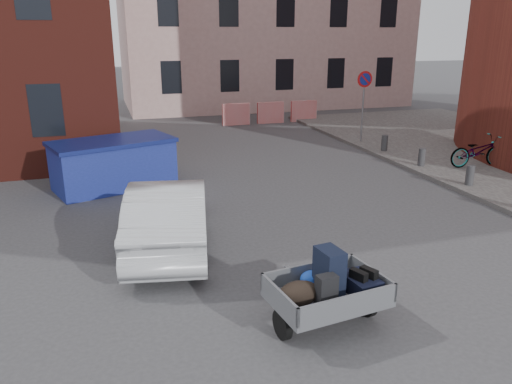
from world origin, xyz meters
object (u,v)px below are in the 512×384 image
object	(u,v)px
trailer	(327,289)
bicycle	(478,151)
silver_car	(169,213)
dumpster	(114,164)

from	to	relation	value
trailer	bicycle	xyz separation A→B (m)	(8.23, 6.59, 0.00)
trailer	silver_car	distance (m)	4.03
dumpster	bicycle	world-z (taller)	dumpster
dumpster	silver_car	bearing A→B (deg)	-96.54
dumpster	silver_car	size ratio (longest dim) A/B	0.85
trailer	silver_car	bearing A→B (deg)	108.56
trailer	silver_car	world-z (taller)	silver_car
trailer	bicycle	world-z (taller)	trailer
silver_car	dumpster	bearing A→B (deg)	-68.11
dumpster	bicycle	xyz separation A→B (m)	(10.89, -1.52, -0.07)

